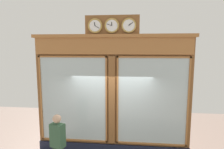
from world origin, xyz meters
TOP-DOWN VIEW (x-y plane):
  - shop_facade at (0.00, -0.13)m, footprint 4.95×0.42m
  - pedestrian at (1.28, 1.31)m, footprint 0.41×0.33m

SIDE VIEW (x-z plane):
  - pedestrian at x=1.28m, z-range 0.09..1.78m
  - shop_facade at x=0.00m, z-range -0.25..4.08m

